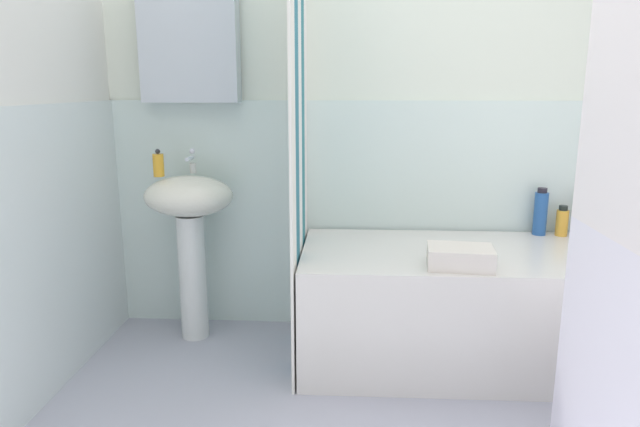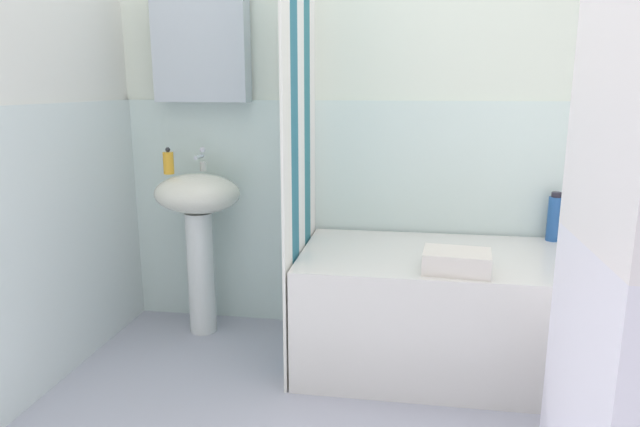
% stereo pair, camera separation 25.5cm
% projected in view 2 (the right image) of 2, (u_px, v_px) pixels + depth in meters
% --- Properties ---
extents(wall_back_tiled, '(3.60, 0.18, 2.40)m').
position_uv_depth(wall_back_tiled, '(407.00, 113.00, 2.84)').
color(wall_back_tiled, silver).
rests_on(wall_back_tiled, ground_plane).
extents(wall_left_tiled, '(0.07, 1.81, 2.40)m').
position_uv_depth(wall_left_tiled, '(11.00, 127.00, 2.18)').
color(wall_left_tiled, silver).
rests_on(wall_left_tiled, ground_plane).
extents(sink, '(0.44, 0.34, 0.84)m').
position_uv_depth(sink, '(198.00, 218.00, 2.88)').
color(sink, silver).
rests_on(sink, ground_plane).
extents(faucet, '(0.03, 0.12, 0.12)m').
position_uv_depth(faucet, '(202.00, 160.00, 2.90)').
color(faucet, silver).
rests_on(faucet, sink).
extents(soap_dispenser, '(0.05, 0.05, 0.13)m').
position_uv_depth(soap_dispenser, '(168.00, 162.00, 2.82)').
color(soap_dispenser, gold).
rests_on(soap_dispenser, sink).
extents(bathtub, '(1.48, 0.74, 0.54)m').
position_uv_depth(bathtub, '(464.00, 311.00, 2.58)').
color(bathtub, silver).
rests_on(bathtub, ground_plane).
extents(shower_curtain, '(0.01, 0.74, 2.00)m').
position_uv_depth(shower_curtain, '(300.00, 148.00, 2.54)').
color(shower_curtain, white).
rests_on(shower_curtain, ground_plane).
extents(body_wash_bottle, '(0.05, 0.05, 0.21)m').
position_uv_depth(body_wash_bottle, '(601.00, 223.00, 2.70)').
color(body_wash_bottle, '#31222E').
rests_on(body_wash_bottle, bathtub).
extents(lotion_bottle, '(0.06, 0.06, 0.15)m').
position_uv_depth(lotion_bottle, '(577.00, 228.00, 2.72)').
color(lotion_bottle, gold).
rests_on(lotion_bottle, bathtub).
extents(shampoo_bottle, '(0.07, 0.07, 0.24)m').
position_uv_depth(shampoo_bottle, '(554.00, 218.00, 2.74)').
color(shampoo_bottle, '#26569E').
rests_on(shampoo_bottle, bathtub).
extents(towel_folded, '(0.28, 0.21, 0.09)m').
position_uv_depth(towel_folded, '(457.00, 261.00, 2.29)').
color(towel_folded, silver).
rests_on(towel_folded, bathtub).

